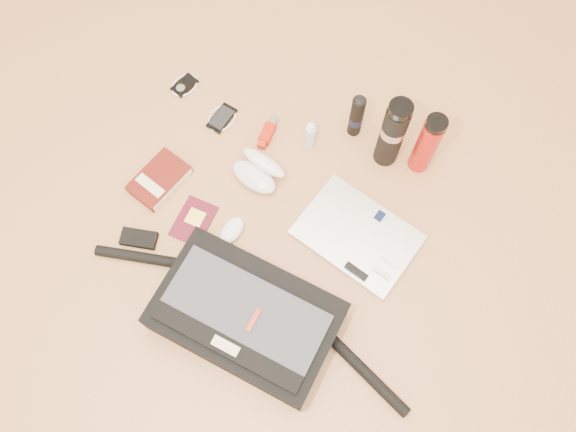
% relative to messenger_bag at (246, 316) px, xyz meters
% --- Properties ---
extents(ground, '(4.00, 4.00, 0.00)m').
position_rel_messenger_bag_xyz_m(ground, '(-0.01, 0.20, -0.06)').
color(ground, '#B3794A').
rests_on(ground, ground).
extents(messenger_bag, '(0.98, 0.38, 0.14)m').
position_rel_messenger_bag_xyz_m(messenger_bag, '(0.00, 0.00, 0.00)').
color(messenger_bag, black).
rests_on(messenger_bag, ground).
extents(laptop, '(0.40, 0.34, 0.03)m').
position_rel_messenger_bag_xyz_m(laptop, '(0.23, 0.33, -0.05)').
color(laptop, silver).
rests_on(laptop, ground).
extents(book, '(0.17, 0.21, 0.03)m').
position_rel_messenger_bag_xyz_m(book, '(-0.40, 0.33, -0.05)').
color(book, '#4B100A').
rests_on(book, ground).
extents(passport, '(0.12, 0.15, 0.01)m').
position_rel_messenger_bag_xyz_m(passport, '(-0.25, 0.24, -0.06)').
color(passport, '#4A0B19').
rests_on(passport, ground).
extents(mouse, '(0.08, 0.11, 0.03)m').
position_rel_messenger_bag_xyz_m(mouse, '(-0.13, 0.24, -0.05)').
color(mouse, white).
rests_on(mouse, ground).
extents(sunglasses_case, '(0.19, 0.18, 0.09)m').
position_rel_messenger_bag_xyz_m(sunglasses_case, '(-0.11, 0.44, -0.03)').
color(sunglasses_case, silver).
rests_on(sunglasses_case, ground).
extents(ipod, '(0.10, 0.10, 0.01)m').
position_rel_messenger_bag_xyz_m(ipod, '(-0.45, 0.68, -0.06)').
color(ipod, black).
rests_on(ipod, ground).
extents(phone, '(0.10, 0.12, 0.01)m').
position_rel_messenger_bag_xyz_m(phone, '(-0.29, 0.60, -0.06)').
color(phone, black).
rests_on(phone, ground).
extents(inhaler, '(0.04, 0.12, 0.03)m').
position_rel_messenger_bag_xyz_m(inhaler, '(-0.13, 0.59, -0.05)').
color(inhaler, '#A91609').
rests_on(inhaler, ground).
extents(spray_bottle, '(0.04, 0.04, 0.12)m').
position_rel_messenger_bag_xyz_m(spray_bottle, '(0.01, 0.60, -0.01)').
color(spray_bottle, '#B0D7ED').
rests_on(spray_bottle, ground).
extents(aerosol_can, '(0.05, 0.05, 0.18)m').
position_rel_messenger_bag_xyz_m(aerosol_can, '(0.13, 0.68, 0.03)').
color(aerosol_can, black).
rests_on(aerosol_can, ground).
extents(thermos_black, '(0.09, 0.09, 0.29)m').
position_rel_messenger_bag_xyz_m(thermos_black, '(0.25, 0.62, 0.08)').
color(thermos_black, black).
rests_on(thermos_black, ground).
extents(thermos_red, '(0.09, 0.09, 0.25)m').
position_rel_messenger_bag_xyz_m(thermos_red, '(0.35, 0.63, 0.06)').
color(thermos_red, '#AC1411').
rests_on(thermos_red, ground).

